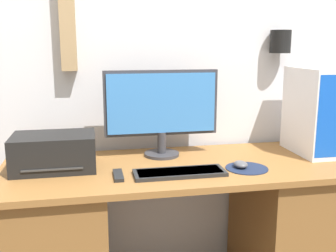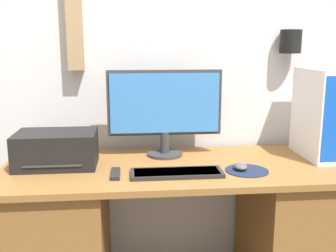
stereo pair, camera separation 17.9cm
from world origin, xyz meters
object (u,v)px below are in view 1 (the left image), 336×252
Objects in this scene: keyboard at (180,172)px; mouse at (241,164)px; remote_control at (118,175)px; monitor at (161,107)px; computer_tower at (312,111)px; printer at (54,152)px.

keyboard is 5.03× the size of mouse.
keyboard is 0.28m from remote_control.
monitor reaches higher than keyboard.
computer_tower reaches higher than keyboard.
computer_tower is (0.48, 0.19, 0.21)m from mouse.
printer reaches higher than keyboard.
mouse is (0.34, -0.30, -0.24)m from monitor.
computer_tower is at bearing 15.92° from keyboard.
monitor is 0.51m from mouse.
monitor is at bearing 138.67° from mouse.
printer is at bearing 160.97° from keyboard.
keyboard is at bearing -85.58° from monitor.
printer is at bearing -178.83° from computer_tower.
remote_control is (-0.26, -0.31, -0.26)m from monitor.
mouse is 0.18× the size of computer_tower.
monitor is 1.29× the size of computer_tower.
mouse is 0.56m from computer_tower.
keyboard is at bearing -4.36° from remote_control.
keyboard is 1.10× the size of printer.
keyboard is 0.85m from computer_tower.
monitor reaches higher than printer.
keyboard is 0.61m from printer.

